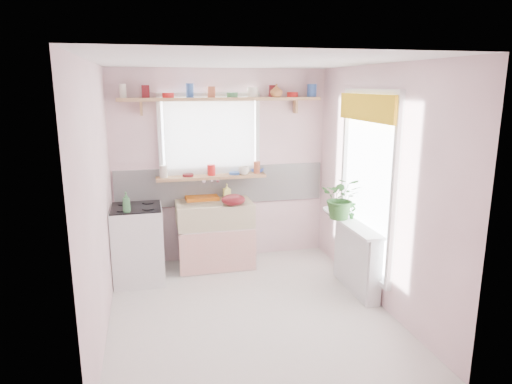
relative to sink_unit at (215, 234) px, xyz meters
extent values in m
plane|color=silver|center=(0.15, -1.29, -0.43)|extent=(3.20, 3.20, 0.00)
plane|color=white|center=(0.15, -1.29, 2.07)|extent=(3.20, 3.20, 0.00)
plane|color=#FFD5DA|center=(0.15, 0.31, 0.82)|extent=(2.80, 0.00, 2.80)
plane|color=#FFD5DA|center=(0.15, -2.89, 0.82)|extent=(2.80, 0.00, 2.80)
plane|color=#FFD5DA|center=(-1.25, -1.29, 0.82)|extent=(0.00, 3.20, 3.20)
plane|color=#FFD5DA|center=(1.55, -1.29, 0.82)|extent=(0.00, 3.20, 3.20)
cube|color=white|center=(0.15, 0.29, 0.57)|extent=(2.74, 0.03, 0.50)
cube|color=#C37E8C|center=(0.15, 0.29, 0.37)|extent=(2.74, 0.02, 0.12)
cube|color=white|center=(0.00, 0.30, 1.22)|extent=(1.20, 0.01, 1.00)
cube|color=white|center=(0.00, 0.24, 1.22)|extent=(1.15, 0.02, 0.95)
cube|color=white|center=(1.54, -1.09, 0.82)|extent=(0.01, 1.10, 1.90)
cube|color=yellow|center=(1.46, -1.09, 1.63)|extent=(0.03, 1.20, 0.28)
cube|color=white|center=(0.00, 0.01, -0.16)|extent=(0.85, 0.55, 0.55)
cube|color=#D5513E|center=(0.00, -0.27, -0.16)|extent=(0.95, 0.02, 0.53)
cube|color=beige|center=(0.00, 0.01, 0.27)|extent=(0.95, 0.55, 0.30)
cylinder|color=silver|center=(0.00, 0.26, 0.67)|extent=(0.03, 0.22, 0.03)
cube|color=white|center=(-0.95, -0.24, 0.02)|extent=(0.58, 0.58, 0.90)
cube|color=black|center=(-0.95, -0.24, 0.47)|extent=(0.56, 0.56, 0.02)
cylinder|color=black|center=(-1.09, -0.38, 0.49)|extent=(0.14, 0.14, 0.01)
cylinder|color=black|center=(-0.81, -0.38, 0.49)|extent=(0.14, 0.14, 0.01)
cylinder|color=black|center=(-1.09, -0.10, 0.49)|extent=(0.14, 0.14, 0.01)
cylinder|color=black|center=(-0.81, -0.10, 0.49)|extent=(0.14, 0.14, 0.01)
cube|color=white|center=(1.45, -1.09, -0.06)|extent=(0.15, 0.90, 0.75)
cube|color=white|center=(1.42, -1.09, 0.33)|extent=(0.22, 0.95, 0.03)
cube|color=tan|center=(0.00, 0.19, 0.71)|extent=(1.40, 0.22, 0.04)
cube|color=tan|center=(0.15, 0.18, 1.69)|extent=(2.52, 0.24, 0.04)
cylinder|color=silver|center=(-1.03, 0.18, 1.77)|extent=(0.11, 0.11, 0.12)
cylinder|color=#590F14|center=(-0.77, 0.18, 1.77)|extent=(0.11, 0.11, 0.12)
cylinder|color=red|center=(-0.51, 0.18, 1.74)|extent=(0.11, 0.11, 0.06)
cylinder|color=#3359A5|center=(-0.24, 0.18, 1.77)|extent=(0.11, 0.11, 0.12)
cylinder|color=#A55133|center=(0.02, 0.18, 1.77)|extent=(0.11, 0.11, 0.12)
cylinder|color=#3F7F4C|center=(0.28, 0.18, 1.74)|extent=(0.11, 0.11, 0.06)
cylinder|color=silver|center=(0.54, 0.18, 1.77)|extent=(0.11, 0.11, 0.12)
cylinder|color=#590F14|center=(0.81, 0.18, 1.77)|extent=(0.11, 0.11, 0.12)
cylinder|color=red|center=(1.07, 0.18, 1.74)|extent=(0.11, 0.11, 0.06)
cylinder|color=#3359A5|center=(1.33, 0.18, 1.77)|extent=(0.11, 0.11, 0.12)
cylinder|color=silver|center=(-0.62, 0.19, 0.79)|extent=(0.11, 0.11, 0.12)
cylinder|color=#590F14|center=(-0.31, 0.19, 0.79)|extent=(0.11, 0.11, 0.12)
cylinder|color=red|center=(0.00, 0.19, 0.76)|extent=(0.11, 0.11, 0.06)
cylinder|color=#3359A5|center=(0.31, 0.19, 0.79)|extent=(0.11, 0.11, 0.12)
cylinder|color=#A55133|center=(0.62, 0.19, 0.79)|extent=(0.11, 0.11, 0.12)
cube|color=#D26512|center=(-0.13, 0.21, 0.44)|extent=(0.43, 0.33, 0.04)
ellipsoid|color=maroon|center=(0.21, -0.19, 0.48)|extent=(0.33, 0.33, 0.13)
imported|color=#2E5F26|center=(1.36, -0.81, 0.59)|extent=(0.57, 0.54, 0.50)
imported|color=silver|center=(1.36, -0.69, 0.38)|extent=(0.38, 0.38, 0.08)
imported|color=#2C6D2B|center=(1.48, -0.84, 0.45)|extent=(0.11, 0.08, 0.21)
imported|color=#F5EE6D|center=(0.19, 0.15, 0.51)|extent=(0.09, 0.09, 0.19)
imported|color=white|center=(0.41, 0.13, 0.78)|extent=(0.13, 0.13, 0.10)
imported|color=#324BA4|center=(0.62, 0.25, 0.76)|extent=(0.18, 0.18, 0.06)
imported|color=#A56532|center=(0.84, 0.12, 1.79)|extent=(0.16, 0.16, 0.16)
imported|color=#387141|center=(-1.04, -0.46, 0.60)|extent=(0.11, 0.11, 0.23)
sphere|color=orange|center=(1.36, -0.69, 0.44)|extent=(0.08, 0.08, 0.08)
sphere|color=orange|center=(1.42, -0.66, 0.44)|extent=(0.08, 0.08, 0.08)
sphere|color=orange|center=(1.31, -0.67, 0.44)|extent=(0.08, 0.08, 0.08)
cylinder|color=gold|center=(1.38, -0.74, 0.45)|extent=(0.18, 0.04, 0.10)
camera|label=1|loc=(-0.79, -5.53, 1.86)|focal=32.00mm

